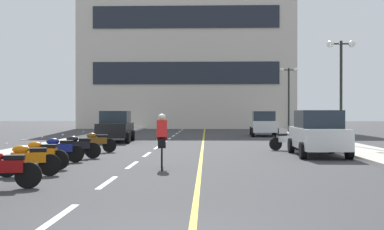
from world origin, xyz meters
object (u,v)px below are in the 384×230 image
object	(u,v)px
parked_car_mid	(116,126)
cyclist_rider	(162,140)
parked_car_far	(264,124)
motorcycle_7	(287,140)
parked_car_near	(318,133)
motorcycle_6	(96,142)
motorcycle_4	(58,149)
street_lamp_far	(289,85)
motorcycle_3	(41,154)
street_lamp_mid	(341,68)
motorcycle_2	(28,159)
motorcycle_5	(78,146)
motorcycle_1	(2,168)

from	to	relation	value
parked_car_mid	cyclist_rider	distance (m)	13.94
parked_car_far	motorcycle_7	distance (m)	13.49
parked_car_near	motorcycle_6	bearing A→B (deg)	172.00
parked_car_far	motorcycle_4	xyz separation A→B (m)	(-9.28, -19.41, -0.44)
motorcycle_7	street_lamp_far	bearing A→B (deg)	80.21
motorcycle_4	cyclist_rider	size ratio (longest dim) A/B	0.94
parked_car_mid	motorcycle_3	distance (m)	13.77
parked_car_near	motorcycle_6	world-z (taller)	parked_car_near
motorcycle_6	street_lamp_mid	bearing A→B (deg)	20.40
motorcycle_7	cyclist_rider	distance (m)	9.09
motorcycle_2	motorcycle_5	world-z (taller)	same
parked_car_far	street_lamp_mid	bearing A→B (deg)	-76.00
motorcycle_1	motorcycle_5	bearing A→B (deg)	91.70
motorcycle_6	parked_car_near	bearing A→B (deg)	-8.00
motorcycle_4	motorcycle_6	xyz separation A→B (m)	(0.33, 4.26, 0.00)
motorcycle_4	motorcycle_5	world-z (taller)	same
parked_car_mid	motorcycle_3	world-z (taller)	parked_car_mid
motorcycle_1	motorcycle_4	size ratio (longest dim) A/B	1.02
motorcycle_2	motorcycle_6	bearing A→B (deg)	89.58
street_lamp_mid	parked_car_far	distance (m)	11.56
parked_car_near	motorcycle_3	size ratio (longest dim) A/B	2.48
motorcycle_2	motorcycle_3	distance (m)	1.59
motorcycle_1	motorcycle_2	world-z (taller)	same
street_lamp_far	parked_car_near	world-z (taller)	street_lamp_far
motorcycle_4	cyclist_rider	distance (m)	4.06
street_lamp_far	parked_car_far	world-z (taller)	street_lamp_far
parked_car_far	motorcycle_7	xyz separation A→B (m)	(-0.50, -13.47, -0.44)
parked_car_far	motorcycle_5	xyz separation A→B (m)	(-9.02, -17.94, -0.44)
street_lamp_mid	motorcycle_3	xyz separation A→B (m)	(-11.90, -10.59, -3.52)
motorcycle_4	cyclist_rider	xyz separation A→B (m)	(3.71, -1.60, 0.41)
parked_car_far	motorcycle_6	world-z (taller)	parked_car_far
motorcycle_6	motorcycle_5	bearing A→B (deg)	-91.22
street_lamp_mid	motorcycle_4	bearing A→B (deg)	-144.32
motorcycle_5	motorcycle_7	bearing A→B (deg)	27.70
motorcycle_2	cyclist_rider	size ratio (longest dim) A/B	0.93
motorcycle_4	motorcycle_6	size ratio (longest dim) A/B	0.98
cyclist_rider	motorcycle_6	bearing A→B (deg)	119.99
parked_car_far	motorcycle_7	bearing A→B (deg)	-92.13
street_lamp_mid	parked_car_near	xyz separation A→B (m)	(-2.45, -5.63, -3.07)
parked_car_far	motorcycle_1	size ratio (longest dim) A/B	2.55
motorcycle_3	street_lamp_far	bearing A→B (deg)	64.82
street_lamp_far	motorcycle_4	bearing A→B (deg)	-117.23
parked_car_near	motorcycle_1	bearing A→B (deg)	-136.18
parked_car_near	motorcycle_1	distance (m)	12.55
street_lamp_far	motorcycle_2	bearing A→B (deg)	-113.48
motorcycle_2	motorcycle_7	world-z (taller)	same
motorcycle_2	motorcycle_4	bearing A→B (deg)	94.32
parked_car_far	motorcycle_7	size ratio (longest dim) A/B	2.59
street_lamp_far	motorcycle_4	size ratio (longest dim) A/B	3.14
street_lamp_mid	motorcycle_2	size ratio (longest dim) A/B	3.22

